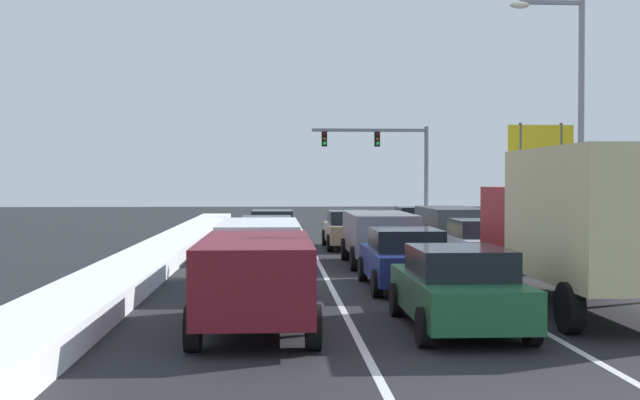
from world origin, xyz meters
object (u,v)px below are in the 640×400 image
object	(u,v)px
street_lamp_right_mid	(572,105)
roadside_sign_right	(541,154)
suv_white_left_lane_second	(259,248)
traffic_light_gantry	(391,153)
sedan_navy_center_lane_second	(405,258)
sedan_silver_right_lane_second	(480,243)
suv_maroon_left_lane_nearest	(256,275)
suv_charcoal_right_lane_third	(450,224)
sedan_green_center_lane_nearest	(458,288)
sedan_silver_left_lane_fourth	(272,229)
suv_gray_center_lane_third	(379,233)
sedan_tan_center_lane_fourth	(349,229)
sedan_red_left_lane_third	(267,239)
sedan_black_right_lane_fourth	(415,223)
box_truck_right_lane_nearest	(582,220)

from	to	relation	value
street_lamp_right_mid	roadside_sign_right	xyz separation A→B (m)	(2.49, 10.99, -1.32)
suv_white_left_lane_second	traffic_light_gantry	xyz separation A→B (m)	(7.79, 31.82, 3.48)
sedan_navy_center_lane_second	sedan_silver_right_lane_second	bearing A→B (deg)	57.11
suv_white_left_lane_second	roadside_sign_right	distance (m)	22.76
suv_maroon_left_lane_nearest	street_lamp_right_mid	size ratio (longest dim) A/B	0.54
street_lamp_right_mid	suv_charcoal_right_lane_third	bearing A→B (deg)	136.04
sedan_green_center_lane_nearest	sedan_silver_left_lane_fourth	bearing A→B (deg)	100.44
sedan_silver_right_lane_second	roadside_sign_right	distance (m)	15.66
suv_white_left_lane_second	traffic_light_gantry	bearing A→B (deg)	76.24
suv_gray_center_lane_third	sedan_silver_left_lane_fourth	bearing A→B (deg)	115.71
sedan_silver_right_lane_second	sedan_tan_center_lane_fourth	bearing A→B (deg)	114.08
sedan_red_left_lane_third	sedan_black_right_lane_fourth	bearing A→B (deg)	55.76
suv_charcoal_right_lane_third	sedan_red_left_lane_third	size ratio (longest dim) A/B	1.09
suv_charcoal_right_lane_third	suv_gray_center_lane_third	size ratio (longest dim) A/B	1.00
box_truck_right_lane_nearest	sedan_tan_center_lane_fourth	world-z (taller)	box_truck_right_lane_nearest
sedan_navy_center_lane_second	suv_maroon_left_lane_nearest	size ratio (longest dim) A/B	0.92
suv_gray_center_lane_third	street_lamp_right_mid	world-z (taller)	street_lamp_right_mid
sedan_silver_left_lane_fourth	suv_gray_center_lane_third	bearing A→B (deg)	-64.29
sedan_navy_center_lane_second	suv_white_left_lane_second	distance (m)	3.68
sedan_red_left_lane_third	sedan_silver_left_lane_fourth	world-z (taller)	same
sedan_silver_right_lane_second	street_lamp_right_mid	world-z (taller)	street_lamp_right_mid
suv_maroon_left_lane_nearest	street_lamp_right_mid	bearing A→B (deg)	51.48
box_truck_right_lane_nearest	suv_white_left_lane_second	size ratio (longest dim) A/B	1.47
suv_gray_center_lane_third	sedan_silver_right_lane_second	bearing A→B (deg)	-19.02
sedan_navy_center_lane_second	sedan_black_right_lane_fourth	bearing A→B (deg)	79.50
suv_charcoal_right_lane_third	box_truck_right_lane_nearest	bearing A→B (deg)	-91.67
suv_charcoal_right_lane_third	sedan_green_center_lane_nearest	bearing A→B (deg)	-101.61
suv_charcoal_right_lane_third	roadside_sign_right	world-z (taller)	roadside_sign_right
sedan_tan_center_lane_fourth	sedan_red_left_lane_third	world-z (taller)	same
sedan_black_right_lane_fourth	sedan_red_left_lane_third	size ratio (longest dim) A/B	1.00
sedan_navy_center_lane_second	roadside_sign_right	size ratio (longest dim) A/B	0.82
sedan_green_center_lane_nearest	traffic_light_gantry	world-z (taller)	traffic_light_gantry
sedan_green_center_lane_nearest	sedan_silver_left_lane_fourth	xyz separation A→B (m)	(-3.45, 18.74, 0.00)
box_truck_right_lane_nearest	roadside_sign_right	bearing A→B (deg)	73.97
sedan_green_center_lane_nearest	suv_maroon_left_lane_nearest	bearing A→B (deg)	179.45
sedan_silver_left_lane_fourth	suv_maroon_left_lane_nearest	bearing A→B (deg)	-90.64
sedan_navy_center_lane_second	sedan_tan_center_lane_fourth	xyz separation A→B (m)	(-0.29, 12.37, 0.00)
suv_charcoal_right_lane_third	suv_white_left_lane_second	size ratio (longest dim) A/B	1.00
sedan_black_right_lane_fourth	suv_gray_center_lane_third	size ratio (longest dim) A/B	0.92
sedan_black_right_lane_fourth	suv_maroon_left_lane_nearest	world-z (taller)	suv_maroon_left_lane_nearest
box_truck_right_lane_nearest	sedan_red_left_lane_third	bearing A→B (deg)	121.02
sedan_black_right_lane_fourth	sedan_silver_left_lane_fourth	size ratio (longest dim) A/B	1.00
sedan_silver_right_lane_second	roadside_sign_right	bearing A→B (deg)	65.12
box_truck_right_lane_nearest	suv_white_left_lane_second	xyz separation A→B (m)	(-6.74, 4.15, -0.88)
suv_maroon_left_lane_nearest	street_lamp_right_mid	xyz separation A→B (m)	(10.64, 13.36, 4.32)
suv_gray_center_lane_third	sedan_silver_left_lane_fourth	xyz separation A→B (m)	(-3.47, 7.21, -0.25)
box_truck_right_lane_nearest	traffic_light_gantry	xyz separation A→B (m)	(1.05, 35.97, 2.60)
box_truck_right_lane_nearest	sedan_tan_center_lane_fourth	size ratio (longest dim) A/B	1.60
sedan_black_right_lane_fourth	sedan_red_left_lane_third	xyz separation A→B (m)	(-6.72, -9.87, 0.00)
sedan_silver_right_lane_second	sedan_green_center_lane_nearest	size ratio (longest dim) A/B	1.00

